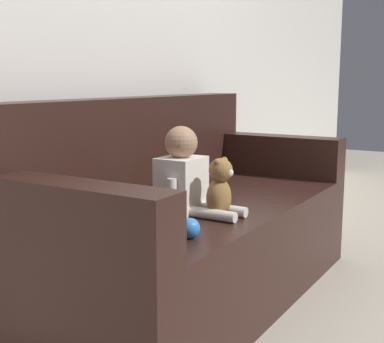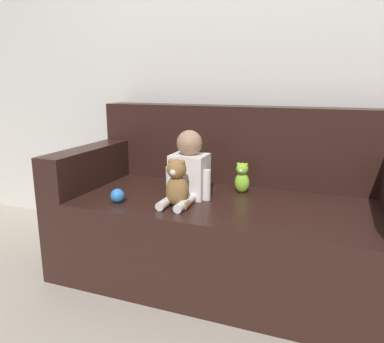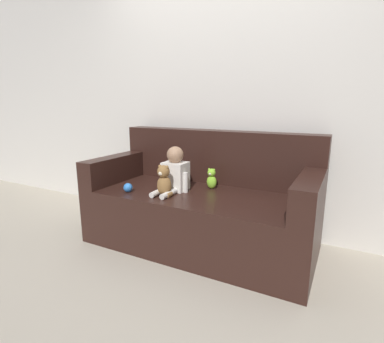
% 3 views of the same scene
% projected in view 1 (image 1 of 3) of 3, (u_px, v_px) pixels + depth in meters
% --- Properties ---
extents(ground_plane, '(12.00, 12.00, 0.00)m').
position_uv_depth(ground_plane, '(195.00, 297.00, 2.61)').
color(ground_plane, '#B7AD99').
extents(wall_back, '(8.00, 0.05, 2.60)m').
position_uv_depth(wall_back, '(104.00, 28.00, 2.66)').
color(wall_back, silver).
rests_on(wall_back, ground_plane).
extents(couch, '(1.89, 0.89, 0.96)m').
position_uv_depth(couch, '(185.00, 228.00, 2.58)').
color(couch, black).
rests_on(couch, ground_plane).
extents(person_baby, '(0.26, 0.37, 0.37)m').
position_uv_depth(person_baby, '(184.00, 177.00, 2.29)').
color(person_baby, white).
rests_on(person_baby, couch).
extents(teddy_bear_brown, '(0.15, 0.11, 0.25)m').
position_uv_depth(teddy_bear_brown, '(220.00, 190.00, 2.22)').
color(teddy_bear_brown, olive).
rests_on(teddy_bear_brown, couch).
extents(plush_toy_side, '(0.09, 0.08, 0.18)m').
position_uv_depth(plush_toy_side, '(179.00, 179.00, 2.62)').
color(plush_toy_side, '#8CD133').
rests_on(plush_toy_side, couch).
extents(toy_ball, '(0.08, 0.08, 0.08)m').
position_uv_depth(toy_ball, '(190.00, 228.00, 1.93)').
color(toy_ball, '#337FDB').
rests_on(toy_ball, couch).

